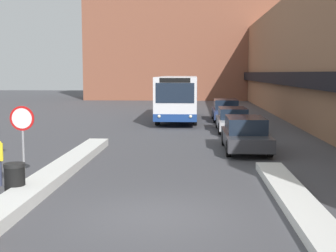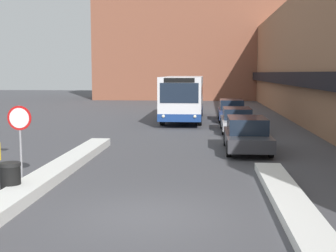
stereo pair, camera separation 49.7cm
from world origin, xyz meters
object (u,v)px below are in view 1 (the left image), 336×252
object	(u,v)px
parked_car_front	(245,134)
parked_car_middle	(233,119)
parked_car_back	(226,110)
stop_sign	(22,128)
trash_bin	(15,180)
city_bus	(178,97)

from	to	relation	value
parked_car_front	parked_car_middle	bearing A→B (deg)	90.00
parked_car_front	parked_car_back	world-z (taller)	parked_car_back
stop_sign	trash_bin	distance (m)	1.99
city_bus	stop_sign	xyz separation A→B (m)	(-4.08, -19.96, 0.05)
parked_car_back	trash_bin	bearing A→B (deg)	-108.76
stop_sign	trash_bin	bearing A→B (deg)	-78.82
trash_bin	parked_car_front	bearing A→B (deg)	48.56
parked_car_middle	parked_car_back	world-z (taller)	parked_car_back
parked_car_front	stop_sign	size ratio (longest dim) A/B	1.99
parked_car_front	stop_sign	bearing A→B (deg)	-138.24
parked_car_back	parked_car_front	bearing A→B (deg)	-90.00
stop_sign	city_bus	bearing A→B (deg)	78.45
city_bus	stop_sign	size ratio (longest dim) A/B	4.51
parked_car_middle	stop_sign	bearing A→B (deg)	-118.81
parked_car_front	trash_bin	bearing A→B (deg)	-131.44
trash_bin	parked_car_back	bearing A→B (deg)	71.24
parked_car_front	parked_car_middle	world-z (taller)	parked_car_front
parked_car_back	trash_bin	xyz separation A→B (m)	(-7.24, -21.32, -0.28)
parked_car_front	city_bus	bearing A→B (deg)	104.64
parked_car_middle	parked_car_front	bearing A→B (deg)	-90.00
parked_car_back	parked_car_middle	bearing A→B (deg)	-90.00
parked_car_middle	stop_sign	distance (m)	15.67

